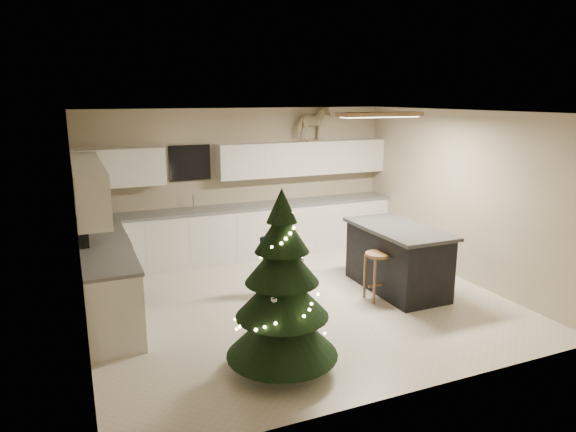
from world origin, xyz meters
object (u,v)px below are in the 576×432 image
Objects in this scene: island at (397,258)px; toddler at (267,266)px; rocking_horse at (314,123)px; christmas_tree at (282,298)px; bar_stool at (378,265)px.

toddler is (-1.84, 0.52, -0.04)m from island.
rocking_horse is (1.66, 1.94, 1.88)m from toddler.
bar_stool is at bearing 32.18° from christmas_tree.
island reaches higher than bar_stool.
rocking_horse is at bearing 83.74° from bar_stool.
toddler is (-1.36, 0.76, -0.07)m from bar_stool.
rocking_horse is (2.25, 3.92, 1.52)m from christmas_tree.
bar_stool is 1.56m from toddler.
christmas_tree is at bearing -147.82° from bar_stool.
island is at bearing 30.96° from christmas_tree.
island is 3.08m from rocking_horse.
island is 0.88× the size of christmas_tree.
island is 1.92m from toddler.
christmas_tree reaches higher than toddler.
toddler is 3.17m from rocking_horse.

